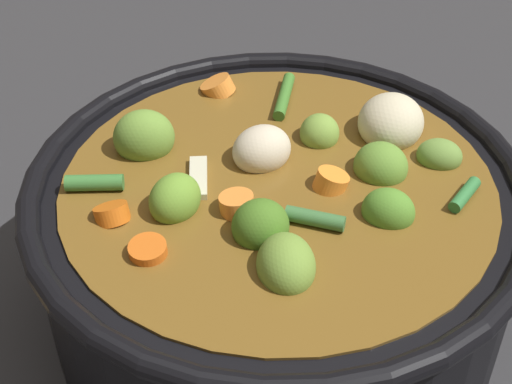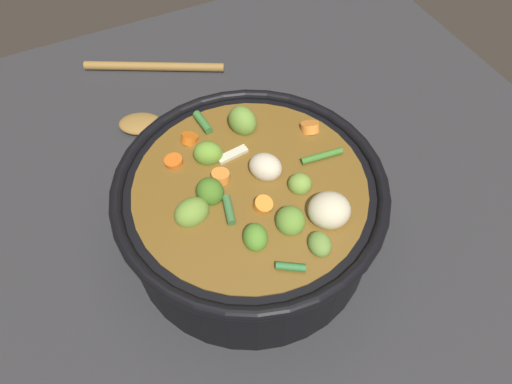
# 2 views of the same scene
# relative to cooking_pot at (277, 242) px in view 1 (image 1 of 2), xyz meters

# --- Properties ---
(ground_plane) EXTENTS (1.10, 1.10, 0.00)m
(ground_plane) POSITION_rel_cooking_pot_xyz_m (-0.00, -0.00, -0.07)
(ground_plane) COLOR #2D2D30
(cooking_pot) EXTENTS (0.33, 0.33, 0.15)m
(cooking_pot) POSITION_rel_cooking_pot_xyz_m (0.00, 0.00, 0.00)
(cooking_pot) COLOR black
(cooking_pot) RESTS_ON ground_plane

